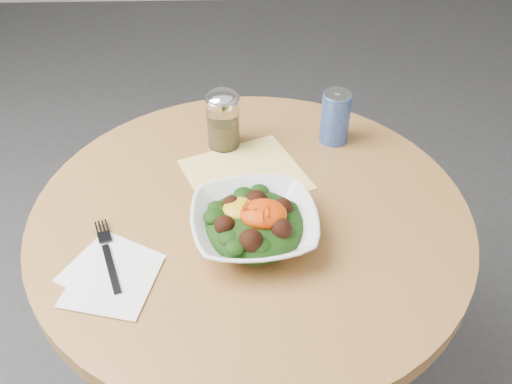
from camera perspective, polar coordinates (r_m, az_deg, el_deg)
table at (r=1.31m, az=-0.50°, el=-8.26°), size 0.90×0.90×0.75m
cloth_napkin at (r=1.25m, az=-1.09°, el=1.75°), size 0.31×0.30×0.00m
paper_napkins at (r=1.07m, az=-14.27°, el=-8.05°), size 0.20×0.22×0.00m
salad_bowl at (r=1.09m, az=-0.16°, el=-3.16°), size 0.26×0.26×0.09m
fork at (r=1.11m, az=-14.62°, el=-5.86°), size 0.08×0.19×0.00m
spice_shaker at (r=1.31m, az=-3.32°, el=7.21°), size 0.08×0.08×0.14m
beverage_can at (r=1.34m, az=7.94°, el=7.42°), size 0.07×0.07×0.13m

